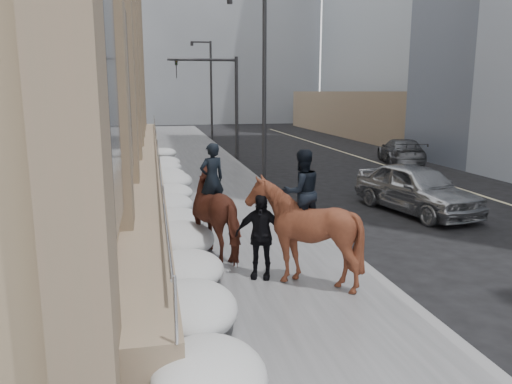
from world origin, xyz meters
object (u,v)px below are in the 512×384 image
pedestrian (260,236)px  car_grey (401,151)px  mounted_horse_left (221,211)px  car_silver (416,188)px  mounted_horse_right (302,227)px

pedestrian → car_grey: 19.56m
pedestrian → car_grey: pedestrian is taller
mounted_horse_left → car_grey: 18.62m
mounted_horse_left → pedestrian: size_ratio=1.48×
car_silver → car_grey: car_silver is taller
mounted_horse_left → car_grey: bearing=-152.3°
mounted_horse_left → car_grey: (12.10, 14.13, -0.50)m
mounted_horse_left → pedestrian: bearing=88.0°
pedestrian → car_silver: 8.19m
mounted_horse_right → pedestrian: (-0.77, 0.49, -0.27)m
mounted_horse_right → car_grey: size_ratio=0.56×
mounted_horse_left → car_silver: bearing=-175.8°
mounted_horse_left → car_grey: mounted_horse_left is taller
pedestrian → mounted_horse_right: bearing=-11.4°
mounted_horse_right → pedestrian: size_ratio=1.51×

